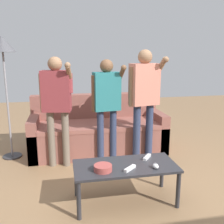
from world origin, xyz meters
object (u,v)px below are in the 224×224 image
at_px(player_center, 107,99).
at_px(game_remote_wand_near, 147,157).
at_px(floor_lamp, 3,52).
at_px(couch, 98,132).
at_px(player_right, 144,93).
at_px(coffee_table, 125,170).
at_px(game_remote_nunchuk, 156,166).
at_px(game_remote_wand_far, 130,168).
at_px(snack_bowl, 103,168).
at_px(player_left, 57,99).

relative_size(player_center, game_remote_wand_near, 10.44).
height_order(floor_lamp, player_center, floor_lamp).
relative_size(couch, player_right, 1.31).
height_order(coffee_table, floor_lamp, floor_lamp).
bearing_deg(game_remote_nunchuk, couch, 102.07).
bearing_deg(player_center, game_remote_wand_far, -88.83).
distance_m(snack_bowl, player_left, 1.32).
bearing_deg(snack_bowl, player_center, 78.21).
relative_size(snack_bowl, player_right, 0.11).
bearing_deg(floor_lamp, game_remote_wand_near, -39.39).
distance_m(coffee_table, player_center, 1.21).
relative_size(player_center, game_remote_wand_far, 10.03).
xyz_separation_m(snack_bowl, player_center, (0.24, 1.16, 0.48)).
bearing_deg(player_right, game_remote_wand_far, -113.85).
distance_m(floor_lamp, game_remote_wand_far, 2.44).
bearing_deg(game_remote_wand_far, snack_bowl, 173.44).
bearing_deg(player_left, couch, 39.05).
relative_size(coffee_table, player_center, 0.72).
distance_m(couch, snack_bowl, 1.65).
distance_m(game_remote_nunchuk, player_center, 1.33).
distance_m(player_left, player_right, 1.22).
height_order(snack_bowl, game_remote_wand_far, snack_bowl).
relative_size(couch, game_remote_wand_far, 14.30).
height_order(snack_bowl, player_center, player_center).
distance_m(snack_bowl, floor_lamp, 2.26).
height_order(couch, floor_lamp, floor_lamp).
relative_size(game_remote_wand_near, game_remote_wand_far, 0.96).
xyz_separation_m(game_remote_nunchuk, game_remote_wand_far, (-0.26, 0.01, -0.01)).
distance_m(couch, game_remote_wand_far, 1.67).
height_order(couch, player_center, player_center).
height_order(player_right, game_remote_wand_far, player_right).
bearing_deg(player_left, player_right, -1.08).
relative_size(floor_lamp, player_left, 1.18).
xyz_separation_m(coffee_table, game_remote_nunchuk, (0.28, -0.13, 0.08)).
relative_size(couch, player_left, 1.39).
height_order(couch, game_remote_wand_near, couch).
height_order(couch, player_left, player_left).
xyz_separation_m(floor_lamp, player_left, (0.72, -0.45, -0.62)).
distance_m(game_remote_nunchuk, game_remote_wand_near, 0.25).
bearing_deg(game_remote_nunchuk, player_right, 78.25).
bearing_deg(couch, player_left, -140.95).
bearing_deg(snack_bowl, game_remote_nunchuk, -4.89).
relative_size(game_remote_nunchuk, game_remote_wand_near, 0.62).
height_order(snack_bowl, floor_lamp, floor_lamp).
height_order(player_left, player_right, player_right).
distance_m(game_remote_nunchuk, player_right, 1.31).
xyz_separation_m(floor_lamp, game_remote_wand_far, (1.43, -1.62, -1.14)).
bearing_deg(player_left, floor_lamp, 147.65).
distance_m(couch, player_right, 1.06).
bearing_deg(floor_lamp, couch, 1.87).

